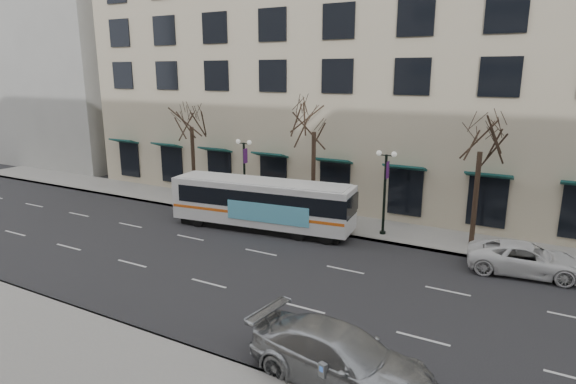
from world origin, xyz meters
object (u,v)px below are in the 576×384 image
Objects in this scene: tree_far_left at (191,114)px; tree_far_right at (482,134)px; lamp_post_right at (385,189)px; city_bus at (263,203)px; silver_car at (341,358)px; lamp_post_left at (244,172)px; tree_far_mid at (314,117)px; pay_station at (323,373)px; white_pickup at (526,259)px.

tree_far_right is at bearing 0.00° from tree_far_left.
lamp_post_right is 0.44× the size of city_bus.
city_bus reaches higher than silver_car.
silver_car is (13.32, -14.40, -2.04)m from lamp_post_left.
pay_station is at bearing -62.97° from tree_far_mid.
pay_station is at bearing -96.33° from tree_far_right.
pay_station is (3.21, -15.50, -1.96)m from lamp_post_right.
lamp_post_right is 8.44m from white_pickup.
pay_station is (13.21, -15.50, -1.96)m from lamp_post_left.
pay_station is at bearing -49.57° from lamp_post_left.
silver_car is 5.41× the size of pay_station.
tree_far_mid is 1.06× the size of tree_far_right.
tree_far_left is 9.86m from city_bus.
silver_car is (10.36, -12.01, -0.82)m from city_bus.
lamp_post_right reaches higher than silver_car.
tree_far_mid reaches higher than city_bus.
city_bus reaches higher than white_pickup.
white_pickup is (4.58, 12.40, -0.15)m from silver_car.
tree_far_right is 16.07m from silver_car.
tree_far_right is (10.00, -0.00, -0.48)m from tree_far_mid.
tree_far_left reaches higher than city_bus.
pay_station is (-1.79, -16.10, -5.44)m from tree_far_right.
tree_far_right is at bearing -0.00° from tree_far_mid.
tree_far_left is 1.60× the size of lamp_post_right.
tree_far_right is at bearing 7.41° from city_bus.
tree_far_left is at bearing 180.00° from tree_far_right.
city_bus is at bearing -161.21° from lamp_post_right.
tree_far_mid is 10.01m from tree_far_right.
tree_far_mid reaches higher than silver_car.
city_bus is (2.96, -2.39, -1.22)m from lamp_post_left.
tree_far_left is at bearing 76.61° from white_pickup.
pay_station is (10.24, -13.11, -0.74)m from city_bus.
lamp_post_left is at bearing -177.71° from tree_far_right.
white_pickup is at bearing -6.37° from lamp_post_left.
tree_far_right is at bearing 0.61° from silver_car.
silver_car is at bearing -39.30° from tree_far_left.
white_pickup is (17.90, -2.00, -2.19)m from lamp_post_left.
lamp_post_right is 15.95m from pay_station.
city_bus reaches higher than pay_station.
tree_far_mid is 7.43× the size of pay_station.
silver_car is 13.22m from white_pickup.
white_pickup is at bearing -5.06° from city_bus.
silver_car is (8.33, -15.00, -6.00)m from tree_far_mid.
city_bus is (-12.03, -2.99, -4.70)m from tree_far_right.
tree_far_right is 7.01× the size of pay_station.
city_bus is 1.90× the size of silver_car.
lamp_post_right reaches higher than pay_station.
lamp_post_right is 0.84× the size of silver_car.
tree_far_left is at bearing 177.71° from lamp_post_right.
white_pickup is 14.30m from pay_station.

